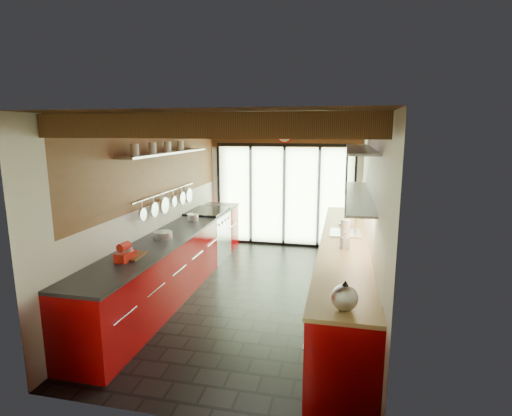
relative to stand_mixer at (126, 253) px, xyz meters
name	(u,v)px	position (x,y,z in m)	size (l,w,h in m)	color
ground	(257,294)	(1.27, 1.47, -1.01)	(5.50, 5.50, 0.00)	black
room_shell	(257,186)	(1.27, 1.47, 0.64)	(5.50, 5.50, 5.50)	silver
ceiling_beams	(262,129)	(1.27, 1.85, 1.45)	(3.14, 5.06, 4.90)	#593316
glass_door	(284,168)	(1.27, 4.16, 0.65)	(2.95, 0.10, 2.90)	#C6EAAD
left_counter	(177,259)	(-0.01, 1.47, -0.55)	(0.68, 5.00, 0.92)	#960608
range_stove	(208,235)	(-0.01, 2.92, -0.54)	(0.66, 0.90, 0.97)	silver
right_counter	(344,271)	(2.54, 1.47, -0.55)	(0.68, 5.00, 0.92)	#960608
sink_assembly	(346,231)	(2.56, 1.87, -0.05)	(0.45, 0.52, 0.43)	silver
upper_cabinets_right	(359,172)	(2.70, 1.77, 0.84)	(0.34, 3.00, 3.00)	silver
left_wall_fixtures	(169,172)	(-0.20, 1.72, 0.79)	(0.28, 2.60, 0.96)	silver
stand_mixer	(126,253)	(0.00, 0.00, 0.00)	(0.17, 0.27, 0.23)	red
pot_large	(193,217)	(0.00, 2.16, -0.03)	(0.19, 0.19, 0.12)	silver
pot_small	(163,235)	(0.00, 1.00, -0.04)	(0.26, 0.26, 0.10)	silver
cutting_board	(132,256)	(0.00, 0.13, -0.08)	(0.25, 0.35, 0.03)	brown
kettle	(345,296)	(2.54, -0.78, 0.03)	(0.24, 0.29, 0.27)	silver
paper_towel	(345,230)	(2.54, 1.46, 0.06)	(0.16, 0.16, 0.35)	white
soap_bottle	(345,240)	(2.54, 1.07, 0.02)	(0.10, 0.10, 0.22)	silver
bowl	(345,225)	(2.54, 2.32, -0.06)	(0.23, 0.23, 0.06)	silver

